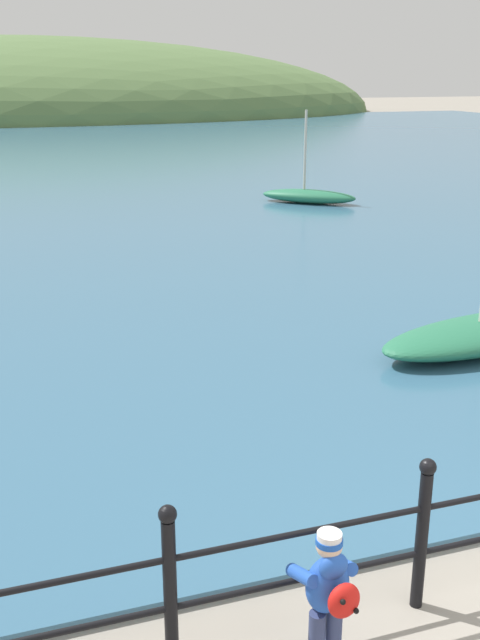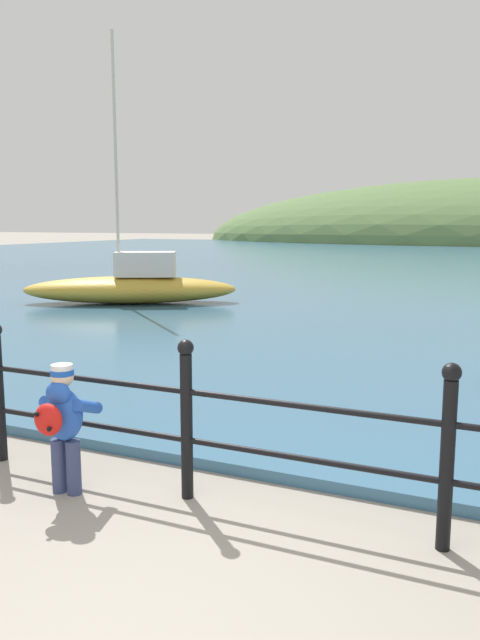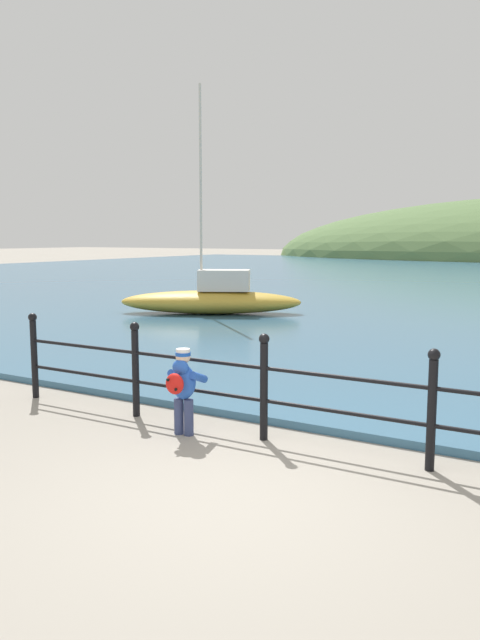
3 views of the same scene
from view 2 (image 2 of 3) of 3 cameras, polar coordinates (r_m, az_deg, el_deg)
ground_plane at (r=3.56m, az=-10.23°, el=-26.30°), size 200.00×200.00×0.00m
iron_railing at (r=4.66m, az=-4.91°, el=-8.64°), size 7.47×0.12×1.21m
child_in_coat at (r=4.90m, az=-15.92°, el=-8.53°), size 0.41×0.55×1.00m
boat_red_dinghy at (r=15.39m, az=-9.84°, el=3.08°), size 5.24×3.64×6.31m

